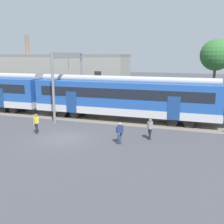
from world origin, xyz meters
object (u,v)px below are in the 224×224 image
object	(u,v)px
commuter_train	(48,93)
pedestrian_grey	(150,127)
pedestrian_navy	(120,131)
pedestrian_yellow	(36,122)

from	to	relation	value
commuter_train	pedestrian_grey	world-z (taller)	commuter_train
commuter_train	pedestrian_navy	world-z (taller)	commuter_train
pedestrian_navy	pedestrian_grey	distance (m)	2.51
commuter_train	pedestrian_yellow	xyz separation A→B (m)	(3.00, -6.73, -1.29)
pedestrian_grey	pedestrian_yellow	bearing A→B (deg)	-172.00
pedestrian_yellow	pedestrian_grey	size ratio (longest dim) A/B	1.00
commuter_train	pedestrian_yellow	distance (m)	7.48
commuter_train	pedestrian_navy	distance (m)	12.53
commuter_train	pedestrian_navy	bearing A→B (deg)	-34.83
pedestrian_navy	pedestrian_grey	bearing A→B (deg)	41.78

